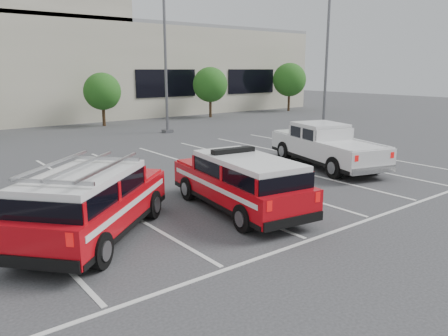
# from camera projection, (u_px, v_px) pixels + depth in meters

# --- Properties ---
(ground) EXTENTS (120.00, 120.00, 0.00)m
(ground) POSITION_uv_depth(u_px,v_px,m) (238.00, 212.00, 13.26)
(ground) COLOR #313133
(ground) RESTS_ON ground
(stall_markings) EXTENTS (23.00, 15.00, 0.01)m
(stall_markings) POSITION_uv_depth(u_px,v_px,m) (163.00, 182.00, 16.73)
(stall_markings) COLOR silver
(stall_markings) RESTS_ON ground
(convention_building) EXTENTS (60.00, 16.99, 13.20)m
(convention_building) POSITION_uv_depth(u_px,v_px,m) (0.00, 63.00, 36.86)
(convention_building) COLOR beige
(convention_building) RESTS_ON ground
(tree_mid_right) EXTENTS (2.77, 2.77, 3.99)m
(tree_mid_right) POSITION_uv_depth(u_px,v_px,m) (103.00, 93.00, 32.73)
(tree_mid_right) COLOR #3F2B19
(tree_mid_right) RESTS_ON ground
(tree_right) EXTENTS (3.07, 3.07, 4.42)m
(tree_right) POSITION_uv_depth(u_px,v_px,m) (211.00, 86.00, 38.65)
(tree_right) COLOR #3F2B19
(tree_right) RESTS_ON ground
(tree_far_right) EXTENTS (3.37, 3.37, 4.85)m
(tree_far_right) POSITION_uv_depth(u_px,v_px,m) (290.00, 81.00, 44.57)
(tree_far_right) COLOR #3F2B19
(tree_far_right) RESTS_ON ground
(light_pole_mid) EXTENTS (0.90, 0.60, 10.24)m
(light_pole_mid) POSITION_uv_depth(u_px,v_px,m) (165.00, 54.00, 28.62)
(light_pole_mid) COLOR #59595E
(light_pole_mid) RESTS_ON ground
(light_pole_right) EXTENTS (0.90, 0.60, 10.24)m
(light_pole_right) POSITION_uv_depth(u_px,v_px,m) (327.00, 55.00, 29.38)
(light_pole_right) COLOR #59595E
(light_pole_right) RESTS_ON ground
(fire_chief_suv) EXTENTS (2.66, 5.55, 1.88)m
(fire_chief_suv) POSITION_uv_depth(u_px,v_px,m) (241.00, 186.00, 13.25)
(fire_chief_suv) COLOR #B40810
(fire_chief_suv) RESTS_ON ground
(white_pickup) EXTENTS (3.66, 6.47, 1.88)m
(white_pickup) POSITION_uv_depth(u_px,v_px,m) (325.00, 150.00, 19.32)
(white_pickup) COLOR silver
(white_pickup) RESTS_ON ground
(ladder_suv) EXTENTS (5.26, 5.00, 2.06)m
(ladder_suv) POSITION_uv_depth(u_px,v_px,m) (92.00, 208.00, 11.01)
(ladder_suv) COLOR #B40810
(ladder_suv) RESTS_ON ground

